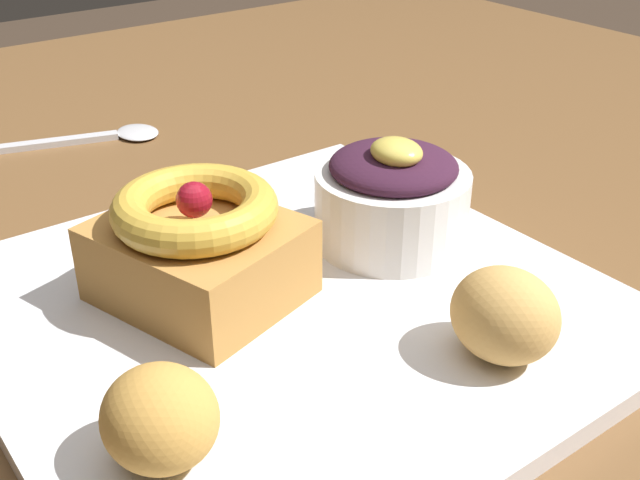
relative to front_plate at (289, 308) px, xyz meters
name	(u,v)px	position (x,y,z in m)	size (l,w,h in m)	color
dining_table	(609,384)	(0.07, 0.20, -0.10)	(1.40, 0.92, 0.73)	brown
front_plate	(289,308)	(0.00, 0.00, 0.00)	(0.30, 0.30, 0.01)	white
cake_slice	(198,246)	(-0.03, -0.03, 0.04)	(0.12, 0.11, 0.06)	#B77F3D
berry_ramekin	(392,197)	(-0.02, 0.08, 0.03)	(0.09, 0.09, 0.07)	white
fritter_front	(505,315)	(0.10, 0.05, 0.03)	(0.05, 0.05, 0.04)	tan
fritter_middle	(160,418)	(0.06, -0.10, 0.03)	(0.05, 0.04, 0.04)	gold
spoon	(104,136)	(-0.30, 0.02, 0.00)	(0.06, 0.12, 0.00)	silver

